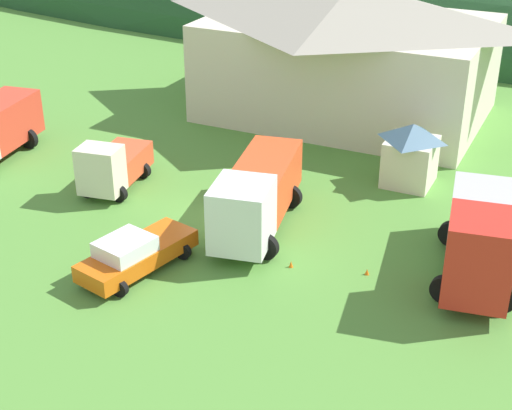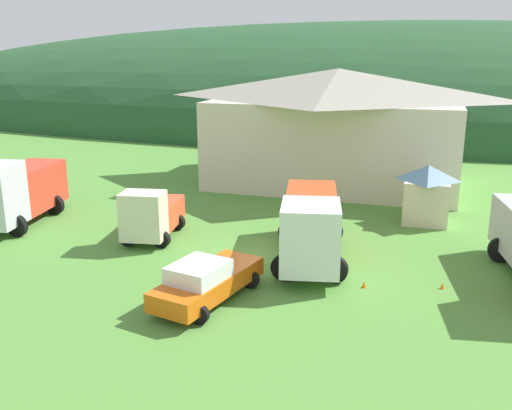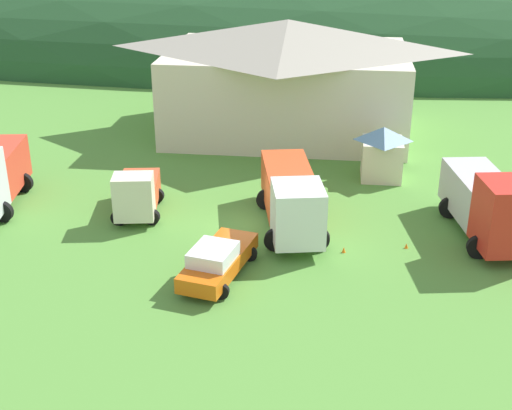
% 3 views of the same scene
% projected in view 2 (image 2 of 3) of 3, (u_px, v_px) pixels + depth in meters
% --- Properties ---
extents(ground_plane, '(200.00, 200.00, 0.00)m').
position_uv_depth(ground_plane, '(263.00, 256.00, 25.71)').
color(ground_plane, '#518C38').
extents(forested_hill_backdrop, '(163.47, 60.00, 25.21)m').
position_uv_depth(forested_hill_backdrop, '(378.00, 118.00, 77.32)').
color(forested_hill_backdrop, '#234C28').
rests_on(forested_hill_backdrop, ground).
extents(depot_building, '(17.42, 12.07, 7.80)m').
position_uv_depth(depot_building, '(337.00, 125.00, 39.04)').
color(depot_building, beige).
rests_on(depot_building, ground).
extents(play_shed_cream, '(2.49, 2.67, 3.13)m').
position_uv_depth(play_shed_cream, '(427.00, 193.00, 30.30)').
color(play_shed_cream, beige).
rests_on(play_shed_cream, ground).
extents(tow_truck_silver, '(3.66, 6.91, 3.68)m').
position_uv_depth(tow_truck_silver, '(16.00, 190.00, 29.74)').
color(tow_truck_silver, silver).
rests_on(tow_truck_silver, ground).
extents(light_truck_cream, '(2.90, 4.86, 2.65)m').
position_uv_depth(light_truck_cream, '(151.00, 215.00, 27.63)').
color(light_truck_cream, beige).
rests_on(light_truck_cream, ground).
extents(heavy_rig_white, '(3.99, 8.26, 3.23)m').
position_uv_depth(heavy_rig_white, '(311.00, 223.00, 24.64)').
color(heavy_rig_white, white).
rests_on(heavy_rig_white, ground).
extents(service_pickup_orange, '(3.00, 5.41, 1.66)m').
position_uv_depth(service_pickup_orange, '(206.00, 281.00, 20.83)').
color(service_pickup_orange, '#DC5F11').
rests_on(service_pickup_orange, ground).
extents(traffic_cone_near_pickup, '(0.36, 0.36, 0.55)m').
position_uv_depth(traffic_cone_near_pickup, '(364.00, 288.00, 22.26)').
color(traffic_cone_near_pickup, orange).
rests_on(traffic_cone_near_pickup, ground).
extents(traffic_cone_mid_row, '(0.36, 0.36, 0.50)m').
position_uv_depth(traffic_cone_mid_row, '(442.00, 289.00, 22.16)').
color(traffic_cone_mid_row, orange).
rests_on(traffic_cone_mid_row, ground).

